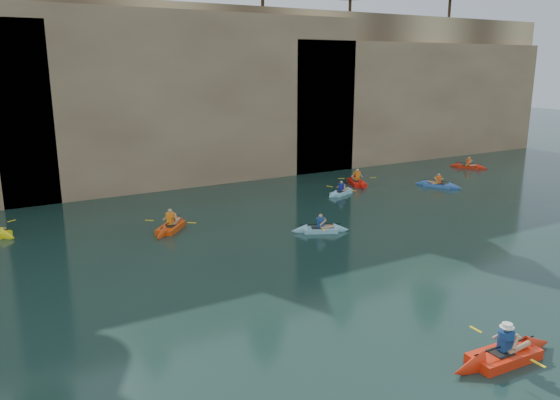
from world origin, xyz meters
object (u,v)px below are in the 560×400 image
kayaker_ltblue_near (320,229)px  main_kayaker (504,355)px  kayaker_red_far (357,182)px  kayaker_orange (171,227)px

kayaker_ltblue_near → main_kayaker: bearing=-75.3°
kayaker_ltblue_near → kayaker_red_far: size_ratio=0.78×
kayaker_ltblue_near → kayaker_orange: bearing=172.8°
kayaker_orange → kayaker_ltblue_near: kayaker_orange is taller
kayaker_orange → kayaker_red_far: (14.20, 3.61, 0.00)m
main_kayaker → kayaker_ltblue_near: main_kayaker is taller
kayaker_orange → kayaker_red_far: kayaker_red_far is taller
kayaker_ltblue_near → kayaker_red_far: (8.15, 7.53, 0.02)m
kayaker_ltblue_near → kayaker_red_far: 11.09m
kayaker_orange → kayaker_red_far: size_ratio=0.86×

